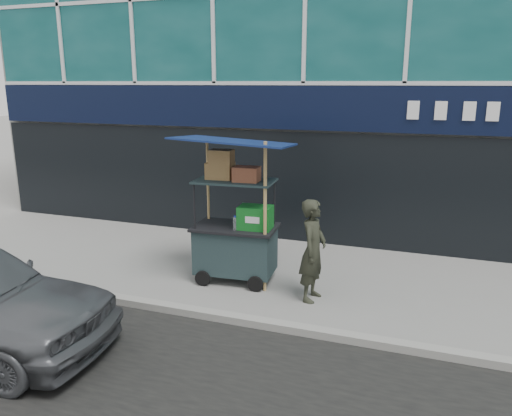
% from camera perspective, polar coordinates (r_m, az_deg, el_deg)
% --- Properties ---
extents(ground, '(80.00, 80.00, 0.00)m').
position_cam_1_polar(ground, '(7.70, -2.47, -12.21)').
color(ground, slate).
rests_on(ground, ground).
extents(curb, '(80.00, 0.18, 0.12)m').
position_cam_1_polar(curb, '(7.51, -3.06, -12.43)').
color(curb, gray).
rests_on(curb, ground).
extents(vendor_cart, '(2.00, 1.48, 2.57)m').
position_cam_1_polar(vendor_cart, '(8.69, -2.26, -2.68)').
color(vendor_cart, black).
rests_on(vendor_cart, ground).
extents(vendor_man, '(0.46, 0.64, 1.66)m').
position_cam_1_polar(vendor_man, '(7.99, 6.53, -4.84)').
color(vendor_man, '#26291E').
rests_on(vendor_man, ground).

